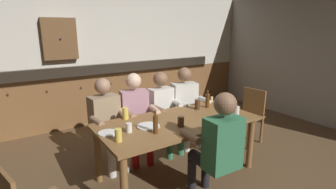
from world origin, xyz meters
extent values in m
plane|color=brown|center=(0.00, 0.00, 0.00)|extent=(8.08, 8.08, 0.00)
cube|color=beige|center=(0.00, 2.58, 1.79)|extent=(6.74, 0.12, 1.62)
cube|color=brown|center=(0.00, 2.58, 0.49)|extent=(6.74, 0.12, 0.98)
cube|color=gray|center=(3.43, 0.00, 1.30)|extent=(0.12, 5.04, 2.60)
cube|color=brown|center=(0.00, 0.13, 0.72)|extent=(1.99, 0.95, 0.04)
cylinder|color=brown|center=(-0.91, -0.26, 0.35)|extent=(0.08, 0.08, 0.70)
cylinder|color=brown|center=(0.91, -0.26, 0.35)|extent=(0.08, 0.08, 0.70)
cylinder|color=brown|center=(-0.91, 0.53, 0.35)|extent=(0.08, 0.08, 0.70)
cylinder|color=brown|center=(0.91, 0.53, 0.35)|extent=(0.08, 0.08, 0.70)
cube|color=#997F60|center=(-0.67, 0.91, 0.72)|extent=(0.40, 0.28, 0.52)
sphere|color=#9E755B|center=(-0.67, 0.91, 1.11)|extent=(0.21, 0.21, 0.21)
cylinder|color=silver|center=(-0.55, 0.76, 0.48)|extent=(0.17, 0.44, 0.13)
cylinder|color=silver|center=(-0.76, 0.74, 0.48)|extent=(0.17, 0.44, 0.13)
cylinder|color=silver|center=(-0.53, 0.55, 0.21)|extent=(0.10, 0.10, 0.42)
cylinder|color=silver|center=(-0.74, 0.53, 0.21)|extent=(0.10, 0.10, 0.42)
cylinder|color=#9E755B|center=(-0.43, 0.67, 0.75)|extent=(0.11, 0.29, 0.08)
cylinder|color=#9E755B|center=(-0.86, 0.63, 0.75)|extent=(0.11, 0.29, 0.08)
cube|color=#B78493|center=(-0.22, 0.91, 0.73)|extent=(0.41, 0.28, 0.53)
sphere|color=beige|center=(-0.22, 0.91, 1.13)|extent=(0.22, 0.22, 0.22)
cylinder|color=#AD1919|center=(-0.15, 0.73, 0.48)|extent=(0.20, 0.44, 0.13)
cylinder|color=#AD1919|center=(-0.35, 0.77, 0.48)|extent=(0.20, 0.44, 0.13)
cylinder|color=#AD1919|center=(-0.19, 0.53, 0.21)|extent=(0.10, 0.10, 0.42)
cylinder|color=#AD1919|center=(-0.39, 0.56, 0.21)|extent=(0.10, 0.10, 0.42)
cylinder|color=beige|center=(-0.05, 0.62, 0.75)|extent=(0.13, 0.29, 0.08)
cylinder|color=beige|center=(-0.48, 0.70, 0.75)|extent=(0.13, 0.29, 0.08)
cube|color=silver|center=(0.22, 0.91, 0.72)|extent=(0.38, 0.22, 0.51)
sphere|color=brown|center=(0.22, 0.91, 1.11)|extent=(0.22, 0.22, 0.22)
cylinder|color=#33724C|center=(0.33, 0.75, 0.48)|extent=(0.15, 0.43, 0.13)
cylinder|color=#33724C|center=(0.13, 0.74, 0.48)|extent=(0.15, 0.43, 0.13)
cylinder|color=#33724C|center=(0.34, 0.54, 0.21)|extent=(0.10, 0.10, 0.42)
cylinder|color=#33724C|center=(0.14, 0.53, 0.21)|extent=(0.10, 0.10, 0.42)
cylinder|color=silver|center=(0.45, 0.67, 0.74)|extent=(0.09, 0.28, 0.08)
cylinder|color=brown|center=(0.02, 0.65, 0.74)|extent=(0.09, 0.28, 0.08)
cube|color=silver|center=(0.67, 0.91, 0.73)|extent=(0.44, 0.30, 0.54)
sphere|color=brown|center=(0.67, 0.91, 1.14)|extent=(0.22, 0.22, 0.22)
cylinder|color=silver|center=(0.75, 0.74, 0.48)|extent=(0.21, 0.42, 0.13)
cylinder|color=silver|center=(0.53, 0.78, 0.48)|extent=(0.21, 0.42, 0.13)
cylinder|color=silver|center=(0.71, 0.54, 0.21)|extent=(0.10, 0.10, 0.42)
cylinder|color=silver|center=(0.49, 0.58, 0.21)|extent=(0.10, 0.10, 0.42)
cylinder|color=silver|center=(0.85, 0.61, 0.75)|extent=(0.13, 0.29, 0.08)
cylinder|color=silver|center=(0.39, 0.70, 0.75)|extent=(0.13, 0.29, 0.08)
cube|color=#33724C|center=(0.00, -0.64, 0.73)|extent=(0.38, 0.24, 0.55)
sphere|color=brown|center=(0.00, -0.64, 1.15)|extent=(0.22, 0.22, 0.22)
cylinder|color=black|center=(-0.10, -0.49, 0.48)|extent=(0.14, 0.43, 0.13)
cylinder|color=black|center=(0.11, -0.49, 0.48)|extent=(0.14, 0.43, 0.13)
cylinder|color=black|center=(-0.09, -0.28, 0.21)|extent=(0.10, 0.10, 0.42)
cylinder|color=black|center=(0.11, -0.28, 0.21)|extent=(0.10, 0.10, 0.42)
cylinder|color=brown|center=(-0.21, -0.38, 0.76)|extent=(0.09, 0.28, 0.08)
cylinder|color=#33724C|center=(0.22, -0.40, 0.76)|extent=(0.09, 0.28, 0.08)
cube|color=brown|center=(1.49, 0.31, 0.45)|extent=(0.49, 0.49, 0.02)
cube|color=brown|center=(1.69, 0.33, 0.67)|extent=(0.08, 0.40, 0.42)
cylinder|color=brown|center=(1.33, 0.10, 0.22)|extent=(0.04, 0.04, 0.44)
cylinder|color=brown|center=(1.28, 0.48, 0.22)|extent=(0.04, 0.04, 0.44)
cylinder|color=brown|center=(1.70, 0.14, 0.22)|extent=(0.04, 0.04, 0.44)
cylinder|color=brown|center=(1.66, 0.52, 0.22)|extent=(0.04, 0.04, 0.44)
cylinder|color=#F9E08C|center=(0.92, 0.52, 0.78)|extent=(0.04, 0.04, 0.08)
cylinder|color=white|center=(-0.41, 0.14, 0.75)|extent=(0.27, 0.27, 0.01)
cylinder|color=white|center=(-0.88, 0.21, 0.75)|extent=(0.21, 0.21, 0.01)
cylinder|color=#593314|center=(-0.44, -0.07, 0.84)|extent=(0.05, 0.05, 0.20)
cylinder|color=#593314|center=(-0.44, -0.07, 0.97)|extent=(0.02, 0.02, 0.06)
cylinder|color=#593314|center=(0.66, 0.33, 0.84)|extent=(0.06, 0.06, 0.20)
cylinder|color=#593314|center=(0.66, 0.33, 0.97)|extent=(0.02, 0.02, 0.06)
cylinder|color=white|center=(0.74, -0.14, 0.80)|extent=(0.08, 0.08, 0.13)
cylinder|color=#4C2D19|center=(0.49, 0.35, 0.81)|extent=(0.08, 0.08, 0.14)
cylinder|color=white|center=(-0.67, 0.12, 0.79)|extent=(0.07, 0.07, 0.10)
cylinder|color=#4C2D19|center=(-0.09, -0.06, 0.80)|extent=(0.08, 0.08, 0.12)
cylinder|color=#E5C64C|center=(-0.86, -0.04, 0.81)|extent=(0.07, 0.07, 0.13)
cylinder|color=#E5C64C|center=(-0.53, 0.53, 0.82)|extent=(0.08, 0.08, 0.15)
cube|color=brown|center=(-0.85, 2.45, 1.67)|extent=(0.56, 0.12, 0.70)
sphere|color=black|center=(-0.85, 2.38, 1.67)|extent=(0.03, 0.03, 0.03)
camera|label=1|loc=(-1.75, -2.32, 1.85)|focal=27.49mm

